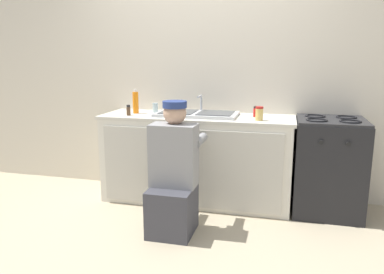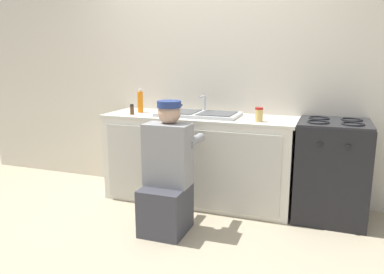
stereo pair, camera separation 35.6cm
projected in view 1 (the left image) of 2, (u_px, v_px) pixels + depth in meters
ground_plane at (189, 210)px, 3.62m from camera, size 12.00×12.00×0.00m
back_wall at (205, 77)px, 3.98m from camera, size 6.00×0.10×2.50m
counter_cabinet at (197, 160)px, 3.81m from camera, size 1.87×0.62×0.85m
countertop at (197, 117)px, 3.73m from camera, size 1.91×0.62×0.03m
sink_double_basin at (197, 114)px, 3.72m from camera, size 0.80×0.44×0.19m
stove_range at (328, 166)px, 3.51m from camera, size 0.62×0.62×0.91m
plumber_person at (173, 179)px, 3.11m from camera, size 0.42×0.61×1.10m
water_glass at (155, 108)px, 3.94m from camera, size 0.06×0.06×0.10m
condiment_jar at (259, 114)px, 3.42m from camera, size 0.07×0.07×0.13m
spice_bottle_red at (255, 112)px, 3.63m from camera, size 0.04×0.04×0.10m
soap_bottle_orange at (136, 102)px, 3.86m from camera, size 0.06×0.06×0.25m
spice_bottle_pepper at (128, 110)px, 3.73m from camera, size 0.04×0.04×0.10m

